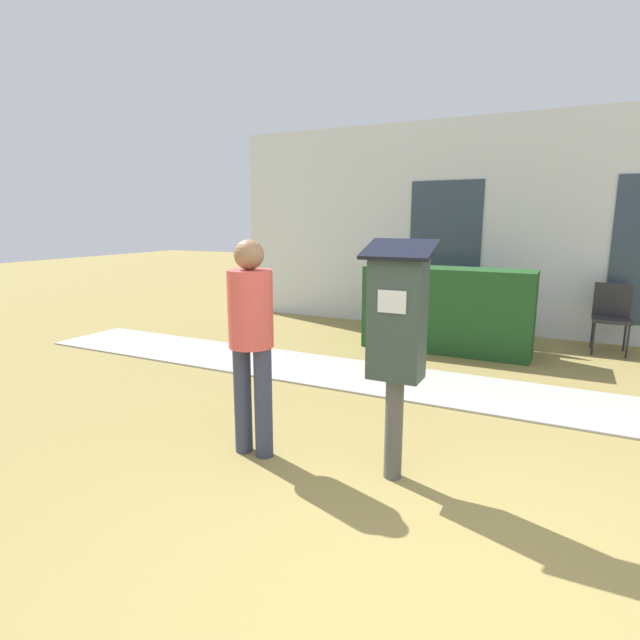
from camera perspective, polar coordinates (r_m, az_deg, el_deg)
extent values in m
plane|color=olive|center=(2.65, 14.37, -29.26)|extent=(40.00, 40.00, 0.00)
cube|color=#A3A099|center=(5.25, 21.36, -8.33)|extent=(12.00, 1.10, 0.02)
cube|color=silver|center=(8.02, 24.29, 9.61)|extent=(10.00, 0.24, 3.20)
cube|color=#2D3D4C|center=(8.08, 14.03, 8.14)|extent=(1.10, 0.02, 2.00)
cylinder|color=#4C4C4C|center=(3.43, 8.42, -12.14)|extent=(0.12, 0.12, 0.70)
cube|color=#2D3D38|center=(3.20, 8.81, 0.26)|extent=(0.34, 0.22, 0.80)
cube|color=silver|center=(3.07, 8.22, 2.08)|extent=(0.18, 0.01, 0.14)
cube|color=black|center=(3.15, 9.05, 7.99)|extent=(0.44, 0.31, 0.12)
cylinder|color=#333851|center=(3.77, -8.82, -8.92)|extent=(0.13, 0.13, 0.82)
cylinder|color=#333851|center=(3.68, -6.49, -9.40)|extent=(0.13, 0.13, 0.82)
cylinder|color=#D14C47|center=(3.54, -7.96, 1.27)|extent=(0.32, 0.32, 0.55)
sphere|color=#8C6647|center=(3.50, -8.13, 7.41)|extent=(0.21, 0.21, 0.21)
cylinder|color=#262628|center=(6.88, 19.43, -1.85)|extent=(0.03, 0.03, 0.42)
cylinder|color=#262628|center=(6.85, 22.58, -2.14)|extent=(0.03, 0.03, 0.42)
cylinder|color=#262628|center=(7.25, 19.82, -1.23)|extent=(0.03, 0.03, 0.42)
cylinder|color=#262628|center=(7.22, 22.80, -1.50)|extent=(0.03, 0.03, 0.42)
cube|color=#262628|center=(7.01, 21.29, 0.15)|extent=(0.44, 0.44, 0.04)
cube|color=#262628|center=(7.17, 21.58, 2.30)|extent=(0.44, 0.04, 0.44)
cylinder|color=#262628|center=(7.30, 28.76, -1.89)|extent=(0.03, 0.03, 0.42)
cylinder|color=#262628|center=(7.33, 31.72, -2.15)|extent=(0.03, 0.03, 0.42)
cylinder|color=#262628|center=(7.67, 28.67, -1.30)|extent=(0.03, 0.03, 0.42)
cylinder|color=#262628|center=(7.70, 31.48, -1.54)|extent=(0.03, 0.03, 0.42)
cube|color=#262628|center=(7.46, 30.33, 0.00)|extent=(0.44, 0.44, 0.04)
cube|color=#262628|center=(7.62, 30.42, 2.02)|extent=(0.44, 0.04, 0.44)
cube|color=#1E471E|center=(6.76, 14.25, 1.14)|extent=(2.15, 0.60, 1.10)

